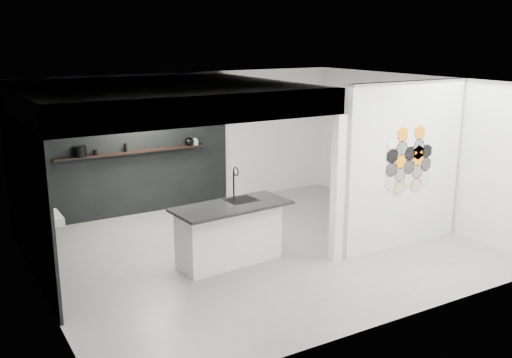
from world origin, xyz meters
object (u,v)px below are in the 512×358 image
object	(u,v)px
stockpot	(80,151)
glass_vase	(195,141)
glass_bowl	(195,142)
partition_panel	(404,165)
kettle	(189,141)
bottle_dark	(125,148)
utensil_cup	(95,152)
wall_basin	(47,219)
kitchen_island	(229,233)

from	to	relation	value
stockpot	glass_vase	bearing A→B (deg)	0.00
glass_bowl	stockpot	bearing A→B (deg)	180.00
partition_panel	glass_vase	bearing A→B (deg)	118.23
stockpot	kettle	distance (m)	2.22
kettle	glass_vase	xyz separation A→B (m)	(0.14, 0.00, -0.02)
glass_vase	bottle_dark	bearing A→B (deg)	180.00
utensil_cup	bottle_dark	bearing A→B (deg)	0.00
glass_bowl	utensil_cup	xyz separation A→B (m)	(-2.07, 0.00, 0.00)
wall_basin	glass_vase	xyz separation A→B (m)	(3.39, 2.07, 0.54)
wall_basin	kettle	world-z (taller)	kettle
wall_basin	utensil_cup	world-z (taller)	utensil_cup
kitchen_island	glass_bowl	world-z (taller)	kitchen_island
wall_basin	kettle	size ratio (longest dim) A/B	3.10
kitchen_island	glass_vase	bearing A→B (deg)	69.82
kitchen_island	wall_basin	bearing A→B (deg)	152.70
kitchen_island	partition_panel	bearing A→B (deg)	-19.03
wall_basin	glass_bowl	distance (m)	4.00
stockpot	bottle_dark	bearing A→B (deg)	0.00
partition_panel	glass_bowl	bearing A→B (deg)	118.23
stockpot	glass_bowl	distance (m)	2.35
stockpot	bottle_dark	size ratio (longest dim) A/B	1.49
glass_vase	bottle_dark	distance (m)	1.49
partition_panel	stockpot	bearing A→B (deg)	138.88
wall_basin	kettle	xyz separation A→B (m)	(3.25, 2.07, 0.55)
kitchen_island	utensil_cup	world-z (taller)	kitchen_island
stockpot	glass_vase	size ratio (longest dim) A/B	1.82
wall_basin	stockpot	xyz separation A→B (m)	(1.04, 2.07, 0.57)
partition_panel	kettle	world-z (taller)	partition_panel
kettle	glass_vase	world-z (taller)	kettle
partition_panel	kettle	distance (m)	4.45
stockpot	glass_vase	xyz separation A→B (m)	(2.35, 0.00, -0.03)
wall_basin	kettle	bearing A→B (deg)	32.39
partition_panel	wall_basin	world-z (taller)	partition_panel
glass_vase	bottle_dark	size ratio (longest dim) A/B	0.82
utensil_cup	glass_vase	bearing A→B (deg)	0.00
partition_panel	stockpot	world-z (taller)	partition_panel
glass_bowl	glass_vase	world-z (taller)	glass_vase
kitchen_island	glass_vase	distance (m)	3.35
wall_basin	glass_vase	size ratio (longest dim) A/B	4.52
wall_basin	glass_bowl	xyz separation A→B (m)	(3.39, 2.07, 0.52)
partition_panel	kitchen_island	size ratio (longest dim) A/B	1.47
kettle	glass_vase	distance (m)	0.14
utensil_cup	glass_bowl	bearing A→B (deg)	0.00
stockpot	utensil_cup	bearing A→B (deg)	0.00
kitchen_island	kettle	xyz separation A→B (m)	(0.73, 3.12, 0.90)
partition_panel	wall_basin	distance (m)	5.78
bottle_dark	utensil_cup	distance (m)	0.59
bottle_dark	glass_vase	bearing A→B (deg)	0.00
glass_vase	utensil_cup	size ratio (longest dim) A/B	1.36
wall_basin	glass_vase	distance (m)	4.01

